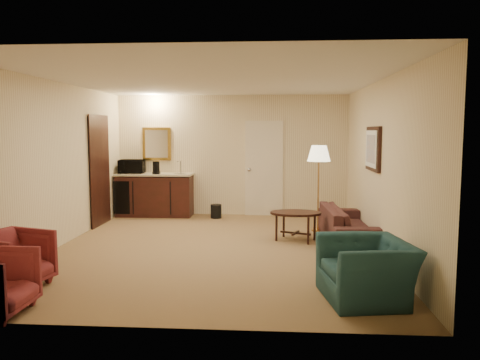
% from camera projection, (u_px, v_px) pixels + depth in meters
% --- Properties ---
extents(ground, '(6.00, 6.00, 0.00)m').
position_uv_depth(ground, '(216.00, 248.00, 7.33)').
color(ground, '#98714D').
rests_on(ground, ground).
extents(room_walls, '(5.02, 6.01, 2.61)m').
position_uv_depth(room_walls, '(215.00, 138.00, 7.92)').
color(room_walls, beige).
rests_on(room_walls, ground).
extents(wetbar_cabinet, '(1.64, 0.58, 0.92)m').
position_uv_depth(wetbar_cabinet, '(155.00, 195.00, 10.09)').
color(wetbar_cabinet, '#3B1613').
rests_on(wetbar_cabinet, ground).
extents(sofa, '(0.64, 1.94, 0.75)m').
position_uv_depth(sofa, '(348.00, 218.00, 7.81)').
color(sofa, black).
rests_on(sofa, ground).
extents(teal_armchair, '(0.81, 1.10, 0.88)m').
position_uv_depth(teal_armchair, '(366.00, 260.00, 5.07)').
color(teal_armchair, '#1F494D').
rests_on(teal_armchair, ground).
extents(rose_chair_near, '(0.85, 0.88, 0.74)m').
position_uv_depth(rose_chair_near, '(12.00, 257.00, 5.45)').
color(rose_chair_near, maroon).
rests_on(rose_chair_near, ground).
extents(coffee_table, '(1.01, 0.86, 0.49)m').
position_uv_depth(coffee_table, '(296.00, 226.00, 7.82)').
color(coffee_table, black).
rests_on(coffee_table, ground).
extents(floor_lamp, '(0.55, 0.55, 1.58)m').
position_uv_depth(floor_lamp, '(318.00, 188.00, 8.52)').
color(floor_lamp, '#AD7839').
rests_on(floor_lamp, ground).
extents(waste_bin, '(0.27, 0.27, 0.29)m').
position_uv_depth(waste_bin, '(216.00, 211.00, 9.85)').
color(waste_bin, black).
rests_on(waste_bin, ground).
extents(microwave, '(0.55, 0.33, 0.36)m').
position_uv_depth(microwave, '(132.00, 165.00, 10.08)').
color(microwave, black).
rests_on(microwave, wetbar_cabinet).
extents(coffee_maker, '(0.16, 0.16, 0.27)m').
position_uv_depth(coffee_maker, '(156.00, 168.00, 9.92)').
color(coffee_maker, black).
rests_on(coffee_maker, wetbar_cabinet).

